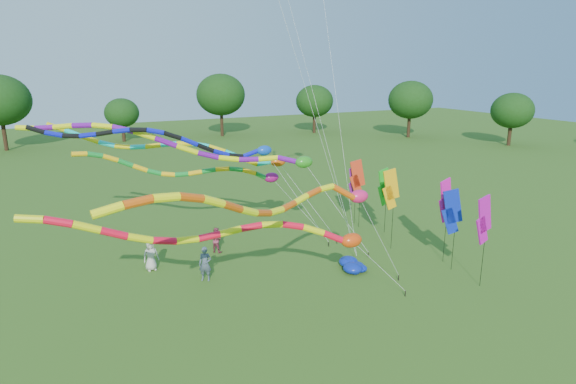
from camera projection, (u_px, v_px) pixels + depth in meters
name	position (u px, v px, depth m)	size (l,w,h in m)	color
ground	(360.00, 300.00, 22.62)	(160.00, 160.00, 0.00)	#2C5817
tree_ring	(368.00, 190.00, 20.36)	(115.67, 119.98, 9.67)	#382314
tube_kite_red	(244.00, 234.00, 19.90)	(15.54, 2.20, 6.30)	black
tube_kite_orange	(289.00, 200.00, 17.90)	(14.24, 4.97, 7.81)	black
tube_kite_purple	(194.00, 147.00, 25.73)	(16.97, 8.09, 8.55)	black
tube_kite_blue	(180.00, 143.00, 25.57)	(15.27, 3.95, 8.33)	black
tube_kite_cyan	(193.00, 150.00, 27.55)	(15.05, 6.32, 8.16)	black
tube_kite_green	(205.00, 171.00, 28.61)	(14.04, 2.46, 6.74)	black
banner_pole_green	(384.00, 187.00, 30.92)	(1.16, 0.27, 4.40)	black
banner_pole_blue_a	(452.00, 212.00, 25.22)	(1.09, 0.55, 4.53)	black
banner_pole_violet	(354.00, 183.00, 32.74)	(1.11, 0.51, 4.19)	black
banner_pole_magenta_a	(484.00, 220.00, 23.10)	(1.16, 0.21, 4.77)	black
banner_pole_orange	(391.00, 189.00, 28.05)	(1.16, 0.22, 4.97)	black
banner_pole_red	(357.00, 178.00, 32.05)	(1.16, 0.27, 4.71)	black
banner_pole_magenta_b	(445.00, 201.00, 26.06)	(1.16, 0.29, 4.88)	black
blue_nylon_heap	(349.00, 266.00, 25.86)	(1.78, 1.64, 0.57)	#0C239E
person_a	(151.00, 255.00, 25.80)	(0.82, 0.53, 1.68)	#BCB6AA
person_b	(205.00, 264.00, 24.53)	(0.66, 0.43, 1.81)	#465462
person_c	(216.00, 240.00, 28.31)	(0.74, 0.58, 1.53)	#8D3347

